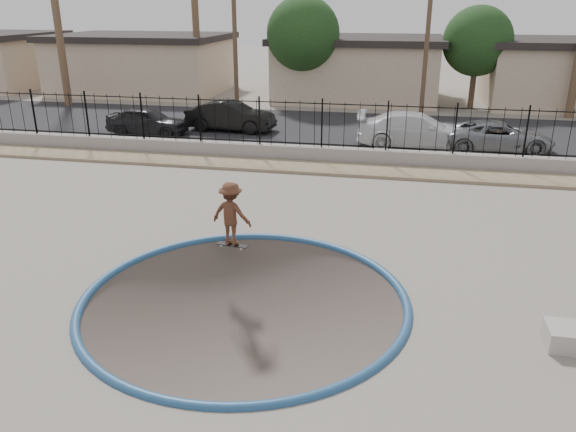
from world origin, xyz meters
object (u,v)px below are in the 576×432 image
(car_a, at_px, (147,121))
(car_c, at_px, (416,130))
(skater, at_px, (231,217))
(car_b, at_px, (231,116))
(car_d, at_px, (498,136))
(skateboard, at_px, (232,245))

(car_a, distance_m, car_c, 12.45)
(skater, height_order, car_b, skater)
(skater, xyz_separation_m, car_a, (-7.71, 11.80, -0.14))
(car_a, bearing_deg, car_c, -88.98)
(car_a, xyz_separation_m, car_b, (3.62, 1.60, 0.06))
(car_a, relative_size, car_c, 0.75)
(skater, height_order, car_a, skater)
(car_b, bearing_deg, car_d, -94.06)
(car_c, bearing_deg, skateboard, 156.82)
(car_a, height_order, car_d, car_a)
(skateboard, height_order, car_b, car_b)
(car_b, relative_size, car_c, 0.85)
(skater, bearing_deg, car_b, -61.68)
(car_a, height_order, car_c, car_c)
(car_d, bearing_deg, skater, 140.02)
(car_c, height_order, car_d, car_c)
(car_c, distance_m, car_d, 3.38)
(car_b, bearing_deg, car_c, -96.86)
(skateboard, xyz_separation_m, car_b, (-4.10, 13.40, 0.69))
(car_b, bearing_deg, skater, -159.60)
(skater, distance_m, car_c, 12.72)
(skateboard, bearing_deg, car_a, 131.02)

